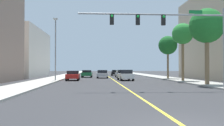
{
  "coord_description": "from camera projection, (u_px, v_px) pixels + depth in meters",
  "views": [
    {
      "loc": [
        -2.68,
        -7.54,
        1.77
      ],
      "look_at": [
        -1.06,
        17.27,
        2.25
      ],
      "focal_mm": 40.85,
      "sensor_mm": 36.0,
      "label": 1
    }
  ],
  "objects": [
    {
      "name": "ground",
      "position": [
        109.0,
        77.0,
        49.57
      ],
      "size": [
        192.0,
        192.0,
        0.0
      ],
      "primitive_type": "plane",
      "color": "#2D2D30"
    },
    {
      "name": "car_black",
      "position": [
        116.0,
        73.0,
        57.96
      ],
      "size": [
        2.0,
        4.41,
        1.31
      ],
      "rotation": [
        0.0,
        0.0,
        -0.01
      ],
      "color": "black",
      "rests_on": "ground"
    },
    {
      "name": "lane_marking_center",
      "position": [
        109.0,
        77.0,
        49.57
      ],
      "size": [
        0.16,
        144.0,
        0.01
      ],
      "primitive_type": "cube",
      "color": "yellow",
      "rests_on": "ground"
    },
    {
      "name": "palm_mid",
      "position": [
        183.0,
        35.0,
        32.51
      ],
      "size": [
        2.68,
        2.68,
        7.34
      ],
      "color": "brown",
      "rests_on": "sidewalk_right"
    },
    {
      "name": "car_silver",
      "position": [
        102.0,
        74.0,
        44.61
      ],
      "size": [
        2.07,
        4.41,
        1.4
      ],
      "rotation": [
        0.0,
        0.0,
        -0.04
      ],
      "color": "#BCBCC1",
      "rests_on": "ground"
    },
    {
      "name": "sidewalk_left",
      "position": [
        61.0,
        77.0,
        48.96
      ],
      "size": [
        3.56,
        168.0,
        0.15
      ],
      "primitive_type": "cube",
      "color": "#B2ADA3",
      "rests_on": "ground"
    },
    {
      "name": "car_red",
      "position": [
        73.0,
        75.0,
        36.1
      ],
      "size": [
        1.85,
        4.09,
        1.38
      ],
      "rotation": [
        0.0,
        0.0,
        3.16
      ],
      "color": "red",
      "rests_on": "ground"
    },
    {
      "name": "palm_far",
      "position": [
        168.0,
        46.0,
        39.51
      ],
      "size": [
        2.9,
        2.9,
        6.6
      ],
      "color": "brown",
      "rests_on": "sidewalk_right"
    },
    {
      "name": "car_white",
      "position": [
        125.0,
        75.0,
        36.07
      ],
      "size": [
        2.02,
        4.34,
        1.51
      ],
      "rotation": [
        0.0,
        0.0,
        0.05
      ],
      "color": "white",
      "rests_on": "ground"
    },
    {
      "name": "car_green",
      "position": [
        87.0,
        74.0,
        47.68
      ],
      "size": [
        2.01,
        4.46,
        1.36
      ],
      "rotation": [
        0.0,
        0.0,
        -0.03
      ],
      "color": "#196638",
      "rests_on": "ground"
    },
    {
      "name": "sidewalk_right",
      "position": [
        156.0,
        77.0,
        50.17
      ],
      "size": [
        3.56,
        168.0,
        0.15
      ],
      "primitive_type": "cube",
      "color": "#9E9B93",
      "rests_on": "ground"
    },
    {
      "name": "car_gray",
      "position": [
        121.0,
        73.0,
        47.43
      ],
      "size": [
        2.06,
        4.61,
        1.41
      ],
      "rotation": [
        0.0,
        0.0,
        0.03
      ],
      "color": "slate",
      "rests_on": "ground"
    },
    {
      "name": "traffic_signal_mast",
      "position": [
        175.0,
        28.0,
        20.61
      ],
      "size": [
        12.03,
        0.36,
        6.53
      ],
      "color": "gray",
      "rests_on": "sidewalk_right"
    },
    {
      "name": "street_lamp",
      "position": [
        56.0,
        46.0,
        33.79
      ],
      "size": [
        0.56,
        0.28,
        8.25
      ],
      "color": "gray",
      "rests_on": "sidewalk_left"
    },
    {
      "name": "palm_near",
      "position": [
        207.0,
        26.0,
        25.5
      ],
      "size": [
        3.47,
        3.47,
        7.59
      ],
      "color": "brown",
      "rests_on": "sidewalk_right"
    }
  ]
}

